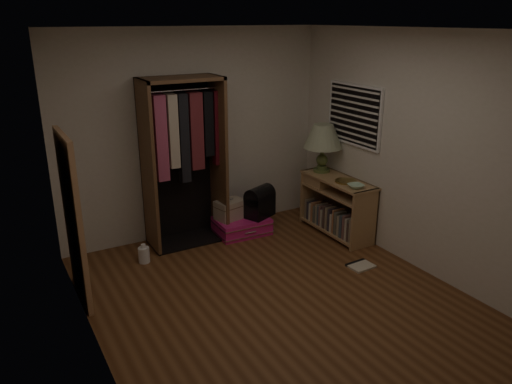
# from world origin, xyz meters

# --- Properties ---
(ground) EXTENTS (4.00, 4.00, 0.00)m
(ground) POSITION_xyz_m (0.00, 0.00, 0.00)
(ground) COLOR brown
(ground) RESTS_ON ground
(room_walls) EXTENTS (3.52, 4.02, 2.60)m
(room_walls) POSITION_xyz_m (0.08, 0.04, 1.50)
(room_walls) COLOR beige
(room_walls) RESTS_ON ground
(console_bookshelf) EXTENTS (0.42, 1.12, 0.75)m
(console_bookshelf) POSITION_xyz_m (1.53, 1.04, 0.39)
(console_bookshelf) COLOR #A77D51
(console_bookshelf) RESTS_ON ground
(open_wardrobe) EXTENTS (0.99, 0.50, 2.05)m
(open_wardrobe) POSITION_xyz_m (-0.23, 1.77, 1.21)
(open_wardrobe) COLOR brown
(open_wardrobe) RESTS_ON ground
(floor_mirror) EXTENTS (0.06, 0.80, 1.70)m
(floor_mirror) POSITION_xyz_m (-1.70, 1.00, 0.85)
(floor_mirror) COLOR tan
(floor_mirror) RESTS_ON ground
(pink_suitcase) EXTENTS (0.71, 0.53, 0.21)m
(pink_suitcase) POSITION_xyz_m (0.45, 1.60, 0.11)
(pink_suitcase) COLOR #D81A74
(pink_suitcase) RESTS_ON ground
(train_case) EXTENTS (0.41, 0.33, 0.27)m
(train_case) POSITION_xyz_m (0.32, 1.67, 0.34)
(train_case) COLOR tan
(train_case) RESTS_ON pink_suitcase
(black_bag) EXTENTS (0.45, 0.37, 0.41)m
(black_bag) POSITION_xyz_m (0.69, 1.54, 0.42)
(black_bag) COLOR black
(black_bag) RESTS_ON pink_suitcase
(table_lamp) EXTENTS (0.67, 0.67, 0.64)m
(table_lamp) POSITION_xyz_m (1.54, 1.36, 1.22)
(table_lamp) COLOR #4A5C2C
(table_lamp) RESTS_ON console_bookshelf
(brass_tray) EXTENTS (0.29, 0.29, 0.02)m
(brass_tray) POSITION_xyz_m (1.54, 0.86, 0.76)
(brass_tray) COLOR olive
(brass_tray) RESTS_ON console_bookshelf
(ceramic_bowl) EXTENTS (0.21, 0.21, 0.05)m
(ceramic_bowl) POSITION_xyz_m (1.49, 0.61, 0.77)
(ceramic_bowl) COLOR #B2D6B6
(ceramic_bowl) RESTS_ON console_bookshelf
(white_jug) EXTENTS (0.17, 0.17, 0.23)m
(white_jug) POSITION_xyz_m (-0.92, 1.43, 0.10)
(white_jug) COLOR white
(white_jug) RESTS_ON ground
(floor_book) EXTENTS (0.29, 0.24, 0.03)m
(floor_book) POSITION_xyz_m (1.19, 0.11, 0.01)
(floor_book) COLOR beige
(floor_book) RESTS_ON ground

